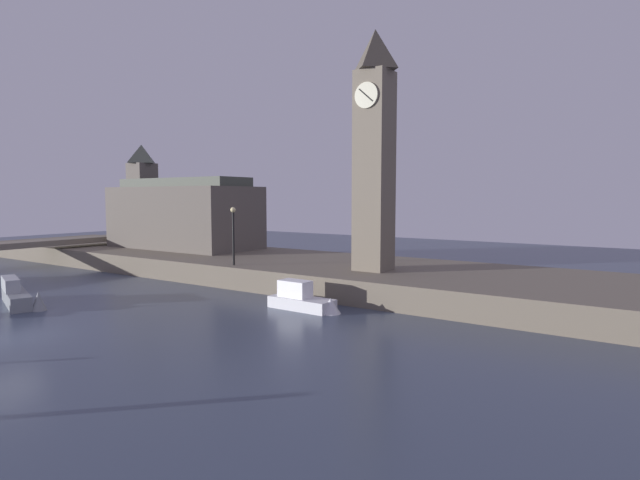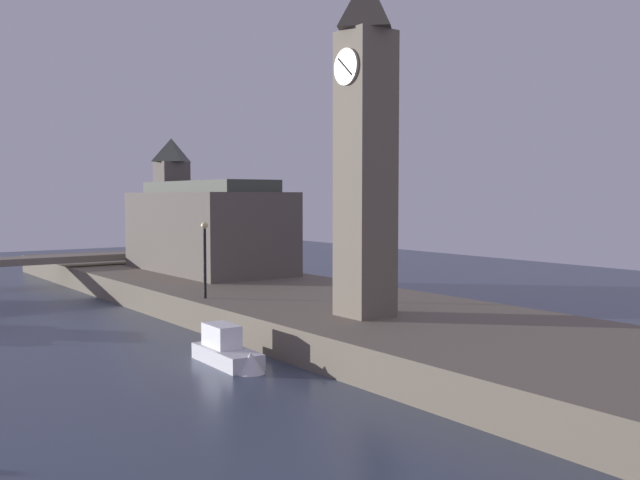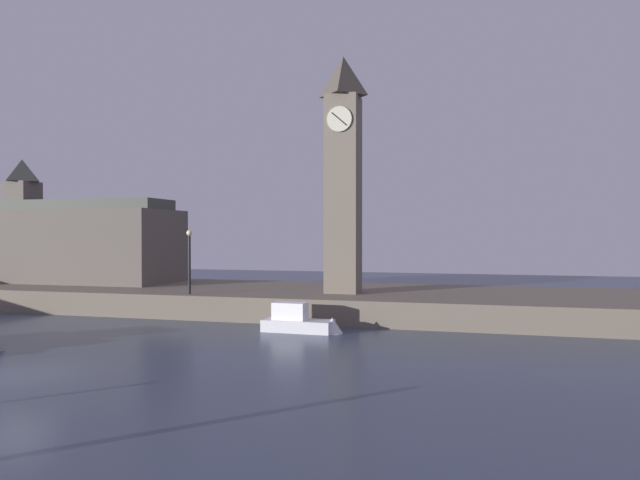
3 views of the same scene
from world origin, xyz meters
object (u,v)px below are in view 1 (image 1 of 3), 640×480
(streetlamp, at_px, (233,229))
(boat_cruiser_grey, at_px, (18,296))
(clock_tower, at_px, (374,148))
(parliament_hall, at_px, (181,213))
(boat_ferry_white, at_px, (307,301))

(streetlamp, bearing_deg, boat_cruiser_grey, -117.37)
(clock_tower, height_order, streetlamp, clock_tower)
(clock_tower, bearing_deg, parliament_hall, 171.95)
(boat_cruiser_grey, bearing_deg, parliament_hall, 111.06)
(parliament_hall, bearing_deg, streetlamp, -26.65)
(clock_tower, bearing_deg, boat_cruiser_grey, -135.51)
(streetlamp, relative_size, boat_ferry_white, 0.89)
(streetlamp, height_order, boat_cruiser_grey, streetlamp)
(streetlamp, bearing_deg, boat_ferry_white, -20.16)
(clock_tower, distance_m, boat_cruiser_grey, 22.67)
(clock_tower, distance_m, streetlamp, 10.98)
(parliament_hall, xyz_separation_m, streetlamp, (12.73, -6.39, -0.70))
(parliament_hall, relative_size, boat_cruiser_grey, 2.54)
(boat_ferry_white, bearing_deg, parliament_hall, 155.85)
(boat_cruiser_grey, bearing_deg, clock_tower, 44.49)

